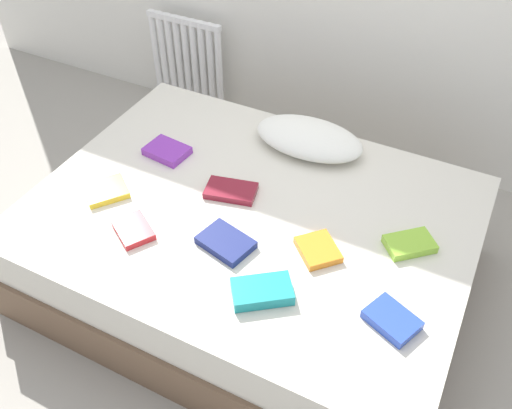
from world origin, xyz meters
The scene contains 13 objects.
ground_plane centered at (0.00, 0.00, 0.00)m, with size 8.00×8.00×0.00m, color #9E998E.
bed centered at (0.00, 0.00, 0.25)m, with size 2.00×1.50×0.50m.
radiator centered at (-1.11, 1.20, 0.40)m, with size 0.55×0.04×0.59m.
pillow centered at (0.06, 0.53, 0.56)m, with size 0.56×0.32×0.13m, color white.
textbook_yellow centered at (-0.65, -0.22, 0.52)m, with size 0.19×0.16×0.03m, color yellow.
textbook_orange centered at (0.37, -0.11, 0.52)m, with size 0.18×0.15×0.03m, color orange.
textbook_teal centered at (0.26, -0.42, 0.53)m, with size 0.23×0.14×0.05m, color teal.
textbook_maroon centered at (-0.13, 0.05, 0.52)m, with size 0.23×0.14×0.03m, color maroon.
textbook_red centered at (-0.38, -0.37, 0.52)m, with size 0.18×0.14×0.03m, color red.
textbook_blue centered at (0.75, -0.32, 0.52)m, with size 0.19×0.14×0.04m, color #2847B7.
textbook_purple centered at (-0.56, 0.16, 0.52)m, with size 0.21×0.15×0.04m, color purple.
textbook_lime centered at (0.70, 0.09, 0.52)m, with size 0.20×0.13×0.04m, color #8CC638.
textbook_navy centered at (0.01, -0.25, 0.52)m, with size 0.22×0.16×0.04m, color navy.
Camera 1 is at (0.83, -1.59, 2.20)m, focal length 38.34 mm.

